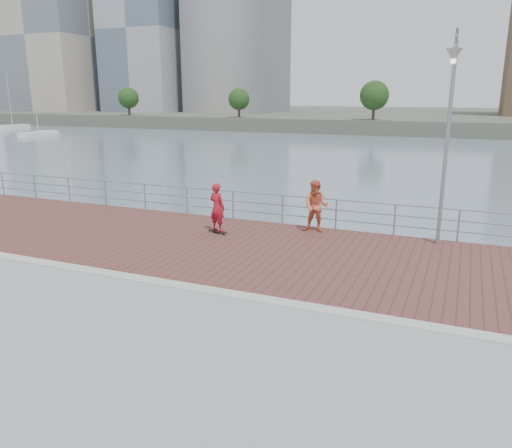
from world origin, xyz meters
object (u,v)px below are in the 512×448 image
at_px(guardrail, 309,208).
at_px(street_lamp, 450,103).
at_px(bystander, 316,206).
at_px(skateboarder, 217,207).

xyz_separation_m(guardrail, street_lamp, (4.54, -0.96, 3.79)).
bearing_deg(bystander, guardrail, 122.18).
relative_size(street_lamp, skateboarder, 3.71).
xyz_separation_m(street_lamp, bystander, (-4.09, 0.32, -3.54)).
height_order(guardrail, street_lamp, street_lamp).
bearing_deg(street_lamp, bystander, 175.59).
bearing_deg(skateboarder, street_lamp, -155.57).
distance_m(street_lamp, bystander, 5.42).
bearing_deg(bystander, skateboarder, -156.58).
bearing_deg(guardrail, street_lamp, -11.95).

